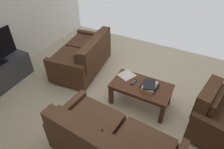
# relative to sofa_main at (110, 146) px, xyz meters

# --- Properties ---
(ground_plane) EXTENTS (5.26, 5.02, 0.01)m
(ground_plane) POSITION_rel_sofa_main_xyz_m (0.43, -1.02, -0.38)
(ground_plane) COLOR beige
(sofa_main) EXTENTS (1.78, 0.96, 0.89)m
(sofa_main) POSITION_rel_sofa_main_xyz_m (0.00, 0.00, 0.00)
(sofa_main) COLOR black
(sofa_main) RESTS_ON ground
(loveseat_near) EXTENTS (1.04, 1.53, 0.83)m
(loveseat_near) POSITION_rel_sofa_main_xyz_m (1.54, -1.63, -0.01)
(loveseat_near) COLOR black
(loveseat_near) RESTS_ON ground
(coffee_table) EXTENTS (1.03, 0.57, 0.44)m
(coffee_table) POSITION_rel_sofa_main_xyz_m (0.05, -1.22, 0.00)
(coffee_table) COLOR #4C2819
(coffee_table) RESTS_ON ground
(tv_stand) EXTENTS (0.47, 1.17, 0.50)m
(tv_stand) POSITION_rel_sofa_main_xyz_m (2.71, -0.44, -0.12)
(tv_stand) COLOR #38383D
(tv_stand) RESTS_ON ground
(armchair_side) EXTENTS (1.01, 1.00, 0.83)m
(armchair_side) POSITION_rel_sofa_main_xyz_m (-1.27, -1.15, -0.02)
(armchair_side) COLOR black
(armchair_side) RESTS_ON ground
(book_stack) EXTENTS (0.29, 0.33, 0.09)m
(book_stack) POSITION_rel_sofa_main_xyz_m (-0.09, -1.23, 0.12)
(book_stack) COLOR #E0CC4C
(book_stack) RESTS_ON coffee_table
(tv_remote) EXTENTS (0.07, 0.16, 0.02)m
(tv_remote) POSITION_rel_sofa_main_xyz_m (0.20, -1.23, 0.08)
(tv_remote) COLOR black
(tv_remote) RESTS_ON coffee_table
(loose_magazine) EXTENTS (0.33, 0.34, 0.01)m
(loose_magazine) POSITION_rel_sofa_main_xyz_m (0.39, -1.36, 0.08)
(loose_magazine) COLOR silver
(loose_magazine) RESTS_ON coffee_table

